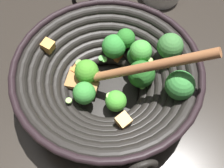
{
  "coord_description": "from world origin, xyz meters",
  "views": [
    {
      "loc": [
        -0.31,
        0.03,
        0.55
      ],
      "look_at": [
        0.01,
        -0.01,
        0.03
      ],
      "focal_mm": 44.75,
      "sensor_mm": 36.0,
      "label": 1
    }
  ],
  "objects": [
    {
      "name": "wok",
      "position": [
        0.0,
        -0.0,
        0.07
      ],
      "size": [
        0.42,
        0.38,
        0.21
      ],
      "color": "black",
      "rests_on": "ground"
    },
    {
      "name": "ground_plane",
      "position": [
        0.0,
        0.0,
        0.0
      ],
      "size": [
        4.0,
        4.0,
        0.0
      ],
      "primitive_type": "plane",
      "color": "#28231E"
    }
  ]
}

